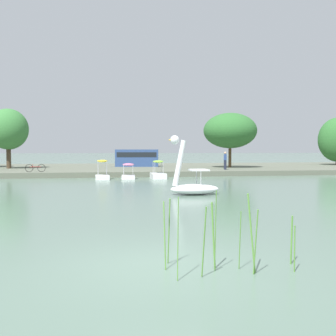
# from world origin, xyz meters

# --- Properties ---
(ground_plane) EXTENTS (536.95, 536.95, 0.00)m
(ground_plane) POSITION_xyz_m (0.00, 0.00, 0.00)
(ground_plane) COLOR #567060
(shore_bank_far) EXTENTS (139.59, 22.21, 0.46)m
(shore_bank_far) POSITION_xyz_m (0.00, 37.44, 0.23)
(shore_bank_far) COLOR #5B6051
(shore_bank_far) RESTS_ON ground_plane
(swan_boat) EXTENTS (2.70, 1.28, 3.09)m
(swan_boat) POSITION_xyz_m (3.59, 12.54, 0.57)
(swan_boat) COLOR white
(swan_boat) RESTS_ON ground_plane
(pedal_boat_yellow) EXTENTS (1.12, 1.77, 1.56)m
(pedal_boat_yellow) POSITION_xyz_m (-1.01, 24.38, 0.46)
(pedal_boat_yellow) COLOR white
(pedal_boat_yellow) RESTS_ON ground_plane
(pedal_boat_pink) EXTENTS (1.18, 1.78, 1.26)m
(pedal_boat_pink) POSITION_xyz_m (1.05, 24.52, 0.39)
(pedal_boat_pink) COLOR white
(pedal_boat_pink) RESTS_ON ground_plane
(pedal_boat_lime) EXTENTS (1.14, 2.07, 1.49)m
(pedal_boat_lime) POSITION_xyz_m (3.48, 24.57, 0.43)
(pedal_boat_lime) COLOR white
(pedal_boat_lime) RESTS_ON ground_plane
(tree_sapling_by_fence) EXTENTS (6.94, 6.68, 5.77)m
(tree_sapling_by_fence) POSITION_xyz_m (12.41, 33.32, 4.36)
(tree_sapling_by_fence) COLOR #4C3823
(tree_sapling_by_fence) RESTS_ON shore_bank_far
(tree_broadleaf_behind_dock) EXTENTS (4.84, 4.76, 6.01)m
(tree_broadleaf_behind_dock) POSITION_xyz_m (-10.27, 35.00, 4.39)
(tree_broadleaf_behind_dock) COLOR #423323
(tree_broadleaf_behind_dock) RESTS_ON shore_bank_far
(person_on_path) EXTENTS (0.25, 0.22, 1.70)m
(person_on_path) POSITION_xyz_m (10.54, 29.02, 1.38)
(person_on_path) COLOR #23283D
(person_on_path) RESTS_ON shore_bank_far
(bicycle_parked) EXTENTS (1.66, 0.18, 0.67)m
(bicycle_parked) POSITION_xyz_m (-6.62, 27.80, 0.79)
(bicycle_parked) COLOR black
(bicycle_parked) RESTS_ON shore_bank_far
(parked_van) EXTENTS (4.96, 2.41, 1.91)m
(parked_van) POSITION_xyz_m (2.92, 37.49, 1.49)
(parked_van) COLOR navy
(parked_van) RESTS_ON shore_bank_far
(reed_clump_foreground) EXTENTS (2.66, 1.21, 1.59)m
(reed_clump_foreground) POSITION_xyz_m (1.26, -0.70, 0.66)
(reed_clump_foreground) COLOR #568E38
(reed_clump_foreground) RESTS_ON ground_plane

